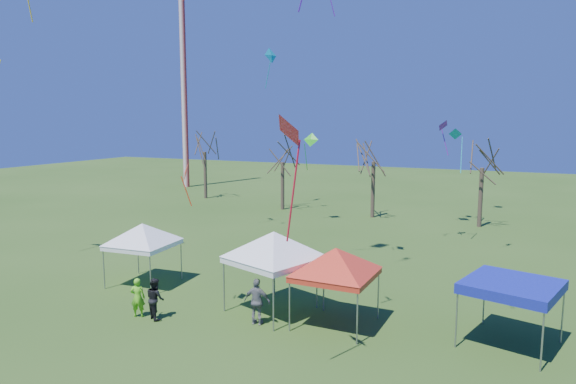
% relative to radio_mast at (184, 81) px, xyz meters
% --- Properties ---
extents(ground, '(140.00, 140.00, 0.00)m').
position_rel_radio_mast_xyz_m(ground, '(28.00, -34.00, -12.50)').
color(ground, '#2C4C18').
rests_on(ground, ground).
extents(radio_mast, '(0.70, 0.70, 25.00)m').
position_rel_radio_mast_xyz_m(radio_mast, '(0.00, 0.00, 0.00)').
color(radio_mast, silver).
rests_on(radio_mast, ground).
extents(tree_0, '(3.83, 3.83, 8.44)m').
position_rel_radio_mast_xyz_m(tree_0, '(7.15, -6.62, -6.01)').
color(tree_0, '#3D2D21').
rests_on(tree_0, ground).
extents(tree_1, '(3.42, 3.42, 7.54)m').
position_rel_radio_mast_xyz_m(tree_1, '(17.23, -9.35, -6.71)').
color(tree_1, '#3D2D21').
rests_on(tree_1, ground).
extents(tree_2, '(3.71, 3.71, 8.18)m').
position_rel_radio_mast_xyz_m(tree_2, '(25.63, -9.62, -6.21)').
color(tree_2, '#3D2D21').
rests_on(tree_2, ground).
extents(tree_3, '(3.59, 3.59, 7.91)m').
position_rel_radio_mast_xyz_m(tree_3, '(34.03, -9.96, -6.42)').
color(tree_3, '#3D2D21').
rests_on(tree_3, ground).
extents(tent_white_west, '(3.98, 3.98, 3.52)m').
position_rel_radio_mast_xyz_m(tent_white_west, '(20.04, -31.38, -9.66)').
color(tent_white_west, gray).
rests_on(tent_white_west, ground).
extents(tent_white_mid, '(4.27, 4.27, 3.99)m').
position_rel_radio_mast_xyz_m(tent_white_mid, '(27.50, -31.96, -9.28)').
color(tent_white_mid, gray).
rests_on(tent_white_mid, ground).
extents(tent_red, '(4.10, 4.10, 3.62)m').
position_rel_radio_mast_xyz_m(tent_red, '(30.35, -32.28, -9.58)').
color(tent_red, gray).
rests_on(tent_red, ground).
extents(tent_blue, '(3.70, 3.70, 2.37)m').
position_rel_radio_mast_xyz_m(tent_blue, '(36.68, -31.43, -10.32)').
color(tent_blue, gray).
rests_on(tent_blue, ground).
extents(person_dark, '(1.03, 0.96, 1.70)m').
position_rel_radio_mast_xyz_m(person_dark, '(23.47, -34.74, -11.65)').
color(person_dark, black).
rests_on(person_dark, ground).
extents(person_grey, '(1.14, 0.58, 1.87)m').
position_rel_radio_mast_xyz_m(person_grey, '(27.53, -33.53, -11.56)').
color(person_grey, slate).
rests_on(person_grey, ground).
extents(person_green, '(0.70, 0.59, 1.64)m').
position_rel_radio_mast_xyz_m(person_green, '(22.68, -34.87, -11.68)').
color(person_green, '#67D321').
rests_on(person_green, ground).
extents(kite_5, '(1.39, 1.31, 3.79)m').
position_rel_radio_mast_xyz_m(kite_5, '(30.54, -37.02, -4.77)').
color(kite_5, red).
rests_on(kite_5, ground).
extents(kite_19, '(0.92, 1.05, 2.33)m').
position_rel_radio_mast_xyz_m(kite_19, '(31.97, -16.44, -4.84)').
color(kite_19, '#6419B2').
rests_on(kite_19, ground).
extents(kite_13, '(1.22, 0.84, 2.97)m').
position_rel_radio_mast_xyz_m(kite_13, '(21.81, -13.93, -6.00)').
color(kite_13, green).
rests_on(kite_13, ground).
extents(kite_1, '(0.65, 0.81, 1.83)m').
position_rel_radio_mast_xyz_m(kite_1, '(24.47, -33.82, -6.54)').
color(kite_1, red).
rests_on(kite_1, ground).
extents(kite_2, '(0.95, 1.51, 3.57)m').
position_rel_radio_mast_xyz_m(kite_2, '(16.06, -9.23, 1.14)').
color(kite_2, '#0B88A9').
rests_on(kite_2, ground).
extents(kite_22, '(0.93, 0.90, 2.87)m').
position_rel_radio_mast_xyz_m(kite_22, '(32.77, -16.24, -5.44)').
color(kite_22, '#0B93A9').
rests_on(kite_22, ground).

